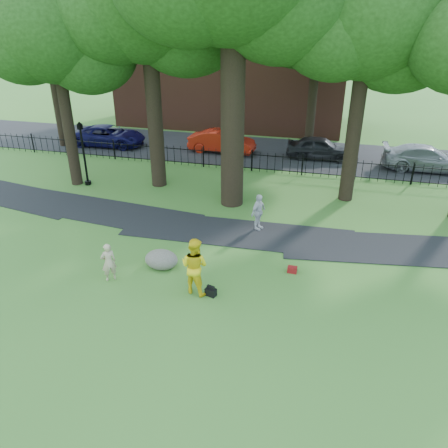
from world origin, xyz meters
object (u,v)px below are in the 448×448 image
(lamppost, at_px, (84,155))
(boulder, at_px, (161,258))
(woman, at_px, (109,262))
(red_sedan, at_px, (222,142))
(man, at_px, (195,266))

(lamppost, bearing_deg, boulder, -25.71)
(boulder, xyz_separation_m, lamppost, (-7.18, 7.02, 1.34))
(woman, bearing_deg, red_sedan, -131.25)
(boulder, xyz_separation_m, red_sedan, (-1.52, 14.71, 0.36))
(woman, distance_m, red_sedan, 15.99)
(lamppost, relative_size, red_sedan, 0.78)
(woman, height_order, boulder, woman)
(woman, distance_m, lamppost, 10.12)
(boulder, bearing_deg, woman, -138.93)
(man, height_order, boulder, man)
(man, relative_size, lamppost, 0.59)
(man, bearing_deg, red_sedan, -64.24)
(boulder, bearing_deg, red_sedan, 95.91)
(red_sedan, bearing_deg, lamppost, 146.04)
(man, xyz_separation_m, boulder, (-1.73, 1.20, -0.65))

